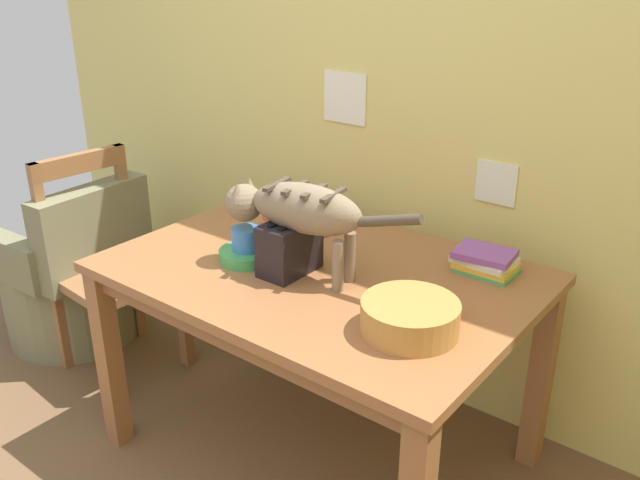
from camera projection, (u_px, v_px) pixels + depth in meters
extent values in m
cube|color=#E4D173|center=(420.00, 83.00, 2.47)|extent=(4.23, 0.10, 2.50)
cube|color=white|center=(496.00, 183.00, 2.34)|extent=(0.15, 0.01, 0.15)
cube|color=white|center=(345.00, 98.00, 2.63)|extent=(0.20, 0.01, 0.20)
cube|color=#985E37|center=(320.00, 273.00, 2.21)|extent=(1.36, 0.94, 0.03)
cube|color=brown|center=(320.00, 287.00, 2.23)|extent=(1.28, 0.86, 0.07)
cube|color=#985E37|center=(109.00, 359.00, 2.41)|extent=(0.07, 0.07, 0.71)
cube|color=#985E37|center=(267.00, 277.00, 3.01)|extent=(0.07, 0.07, 0.71)
cube|color=#985E37|center=(540.00, 378.00, 2.30)|extent=(0.07, 0.07, 0.71)
ellipsoid|color=#816D55|center=(306.00, 209.00, 2.06)|extent=(0.40, 0.19, 0.16)
cube|color=#473B2F|center=(334.00, 195.00, 1.99)|extent=(0.04, 0.14, 0.01)
cube|color=#473B2F|center=(314.00, 191.00, 2.02)|extent=(0.04, 0.14, 0.01)
cube|color=#473B2F|center=(295.00, 188.00, 2.05)|extent=(0.04, 0.14, 0.01)
cube|color=#473B2F|center=(277.00, 184.00, 2.08)|extent=(0.04, 0.14, 0.01)
cylinder|color=#816D55|center=(264.00, 248.00, 2.15)|extent=(0.04, 0.04, 0.16)
cylinder|color=#816D55|center=(278.00, 240.00, 2.21)|extent=(0.04, 0.04, 0.16)
cylinder|color=#816D55|center=(338.00, 266.00, 2.03)|extent=(0.04, 0.04, 0.16)
cylinder|color=#816D55|center=(350.00, 257.00, 2.09)|extent=(0.04, 0.04, 0.16)
sphere|color=#816D55|center=(244.00, 203.00, 2.18)|extent=(0.12, 0.12, 0.12)
cone|color=#816D55|center=(237.00, 190.00, 2.13)|extent=(0.04, 0.04, 0.05)
cone|color=#816D55|center=(250.00, 184.00, 2.18)|extent=(0.04, 0.04, 0.05)
cylinder|color=#473B2F|center=(390.00, 221.00, 1.93)|extent=(0.20, 0.06, 0.08)
cylinder|color=#3B9850|center=(247.00, 255.00, 2.25)|extent=(0.18, 0.18, 0.04)
cylinder|color=#3575C4|center=(246.00, 239.00, 2.23)|extent=(0.09, 0.09, 0.08)
torus|color=#3575C4|center=(259.00, 242.00, 2.19)|extent=(0.06, 0.01, 0.06)
cube|color=#CF4233|center=(304.00, 223.00, 2.55)|extent=(0.34, 0.26, 0.01)
cube|color=#4D9D5A|center=(486.00, 270.00, 2.17)|extent=(0.18, 0.14, 0.01)
cube|color=gold|center=(486.00, 265.00, 2.17)|extent=(0.19, 0.14, 0.02)
cube|color=silver|center=(484.00, 259.00, 2.17)|extent=(0.19, 0.15, 0.02)
cube|color=#8B4CA2|center=(485.00, 254.00, 2.16)|extent=(0.20, 0.16, 0.02)
cylinder|color=#B27C3C|center=(410.00, 317.00, 1.82)|extent=(0.27, 0.27, 0.09)
cylinder|color=#50381B|center=(410.00, 316.00, 1.81)|extent=(0.22, 0.22, 0.08)
cube|color=black|center=(289.00, 248.00, 2.14)|extent=(0.12, 0.20, 0.17)
cube|color=black|center=(284.00, 220.00, 2.12)|extent=(0.02, 0.14, 0.01)
cube|color=black|center=(294.00, 223.00, 2.10)|extent=(0.02, 0.14, 0.01)
cube|color=#93623C|center=(117.00, 277.00, 2.84)|extent=(0.45, 0.45, 0.04)
cube|color=#93623C|center=(78.00, 163.00, 2.77)|extent=(0.07, 0.42, 0.08)
cube|color=#93623C|center=(124.00, 198.00, 2.98)|extent=(0.04, 0.04, 0.48)
cube|color=#93623C|center=(42.00, 221.00, 2.72)|extent=(0.04, 0.04, 0.48)
cube|color=#93623C|center=(185.00, 323.00, 2.94)|extent=(0.04, 0.04, 0.41)
cube|color=#93623C|center=(108.00, 358.00, 2.68)|extent=(0.04, 0.04, 0.41)
cube|color=#93623C|center=(136.00, 295.00, 3.17)|extent=(0.04, 0.04, 0.41)
cube|color=#93623C|center=(61.00, 325.00, 2.92)|extent=(0.04, 0.04, 0.41)
cylinder|color=#757454|center=(72.00, 297.00, 3.19)|extent=(0.60, 0.60, 0.38)
cube|color=#757454|center=(94.00, 232.00, 2.91)|extent=(0.15, 0.55, 0.40)
cube|color=#757454|center=(13.00, 260.00, 2.88)|extent=(0.42, 0.12, 0.20)
cube|color=#757454|center=(107.00, 224.00, 3.26)|extent=(0.42, 0.12, 0.20)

